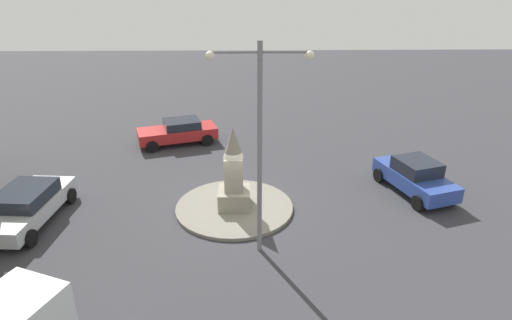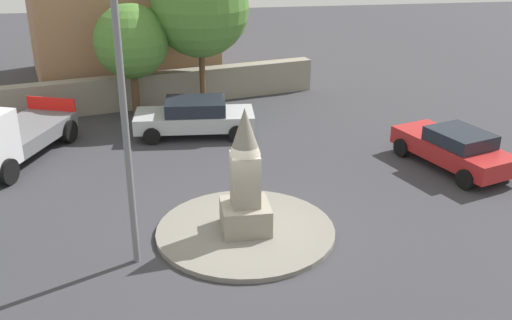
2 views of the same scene
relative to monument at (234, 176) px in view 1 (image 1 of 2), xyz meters
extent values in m
plane|color=#38383D|center=(0.00, 0.00, -1.50)|extent=(80.00, 80.00, 0.00)
cylinder|color=gray|center=(0.00, 0.00, -1.43)|extent=(4.77, 4.77, 0.14)
cube|color=gray|center=(0.00, 0.00, -1.00)|extent=(1.26, 1.26, 0.73)
cube|color=gray|center=(0.00, 0.00, 0.07)|extent=(0.73, 0.73, 1.41)
cone|color=gray|center=(0.00, 0.00, 1.40)|extent=(0.80, 0.80, 1.24)
cylinder|color=slate|center=(0.94, -2.83, 2.04)|extent=(0.16, 0.16, 7.09)
cylinder|color=slate|center=(0.23, -2.83, 5.25)|extent=(1.42, 0.08, 0.08)
cylinder|color=slate|center=(1.65, -2.83, 5.25)|extent=(1.42, 0.08, 0.08)
sphere|color=#F2EACC|center=(-0.49, -2.83, 5.15)|extent=(0.28, 0.28, 0.28)
sphere|color=#F2EACC|center=(2.36, -2.83, 5.15)|extent=(0.28, 0.28, 0.28)
cube|color=#2D479E|center=(7.80, 1.31, -0.86)|extent=(2.77, 4.26, 0.64)
cube|color=#1E232D|center=(7.81, 1.28, -0.26)|extent=(1.97, 2.07, 0.58)
cylinder|color=black|center=(6.59, 2.38, -1.18)|extent=(0.40, 0.68, 0.64)
cylinder|color=black|center=(8.18, 2.88, -1.18)|extent=(0.40, 0.68, 0.64)
cylinder|color=black|center=(7.43, -0.26, -1.18)|extent=(0.40, 0.68, 0.64)
cylinder|color=black|center=(9.01, 0.25, -1.18)|extent=(0.40, 0.68, 0.64)
cube|color=#B22323|center=(-3.38, 7.43, -0.88)|extent=(4.62, 2.94, 0.60)
cube|color=#1E232D|center=(-3.11, 7.52, -0.36)|extent=(2.30, 2.07, 0.45)
cylinder|color=black|center=(-4.55, 6.17, -1.18)|extent=(0.68, 0.41, 0.64)
cylinder|color=black|center=(-5.07, 7.77, -1.18)|extent=(0.68, 0.41, 0.64)
cylinder|color=black|center=(-1.69, 7.10, -1.18)|extent=(0.68, 0.41, 0.64)
cylinder|color=black|center=(-2.21, 8.70, -1.18)|extent=(0.68, 0.41, 0.64)
cube|color=#B7BABF|center=(-7.88, -0.85, -0.89)|extent=(2.17, 4.62, 0.58)
cube|color=#1E232D|center=(-7.87, -0.80, -0.35)|extent=(1.86, 2.36, 0.50)
cylinder|color=black|center=(-7.07, -2.48, -1.18)|extent=(0.27, 0.65, 0.64)
cylinder|color=black|center=(-6.84, 0.65, -1.18)|extent=(0.27, 0.65, 0.64)
cylinder|color=black|center=(-8.68, 0.79, -1.18)|extent=(0.27, 0.65, 0.64)
camera|label=1|loc=(0.56, -15.26, 7.28)|focal=30.02mm
camera|label=2|loc=(13.87, -1.91, 6.46)|focal=41.94mm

